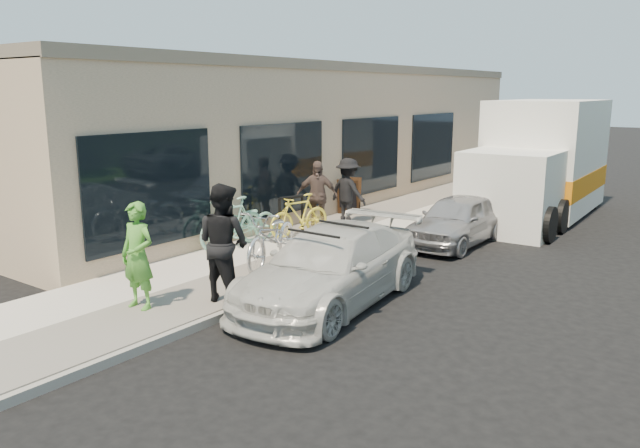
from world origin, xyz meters
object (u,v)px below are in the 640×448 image
Objects in this scene: moving_truck at (540,166)px; bystander_b at (317,196)px; sedan_silver at (457,220)px; bike_rack at (291,212)px; tandem_bike at (273,237)px; man_standing at (223,243)px; sedan_white at (331,267)px; cruiser_bike_a at (232,223)px; cruiser_bike_b at (244,222)px; woman_rider at (138,256)px; sandwich_board at (349,196)px; cruiser_bike_c at (299,215)px; bystander_a at (348,191)px.

bystander_b is (-3.44, -5.78, -0.43)m from moving_truck.
bike_rack is at bearing -145.31° from sedan_silver.
tandem_bike is 2.09m from man_standing.
cruiser_bike_a is at bearing 153.06° from sedan_white.
sedan_silver is at bearing -101.76° from man_standing.
woman_rider is at bearing -61.76° from cruiser_bike_b.
sedan_white is 2.03m from tandem_bike.
sandwich_board is at bearing 98.42° from cruiser_bike_b.
bystander_b is (0.49, 2.02, 0.35)m from cruiser_bike_b.
cruiser_bike_c reaches higher than sandwich_board.
bystander_b is at bearing -156.52° from sedan_silver.
bystander_b is (-0.01, 0.69, 0.36)m from cruiser_bike_c.
bystander_b is (-1.84, 4.95, -0.10)m from man_standing.
bike_rack is 0.53× the size of cruiser_bike_a.
man_standing is (1.94, -4.10, 0.37)m from bike_rack.
sedan_silver is at bearing 48.65° from cruiser_bike_c.
man_standing is at bearing -89.17° from tandem_bike.
bike_rack is 0.56× the size of bystander_b.
sedan_silver is 6.38m from man_standing.
sedan_silver is at bearing -97.87° from moving_truck.
sedan_white is 5.05m from sedan_silver.
sedan_white is at bearing -136.91° from man_standing.
cruiser_bike_c is at bearing 129.31° from sedan_white.
sedan_white is 9.56m from moving_truck.
sedan_white is at bearing -80.93° from bystander_b.
tandem_bike is at bearing -98.68° from bystander_b.
bystander_a is (0.72, -1.12, 0.34)m from sandwich_board.
sandwich_board is 7.62m from man_standing.
moving_truck is at bearing 84.67° from sedan_silver.
bystander_a is at bearing -128.00° from moving_truck.
sandwich_board reaches higher than bike_rack.
sandwich_board is at bearing -49.22° from bystander_a.
bystander_a is (-0.93, 7.14, -0.00)m from woman_rider.
bystander_b is at bearing -70.72° from man_standing.
moving_truck is at bearing 71.91° from woman_rider.
sedan_silver is (3.12, 2.15, -0.16)m from bike_rack.
sedan_silver reaches higher than sandwich_board.
cruiser_bike_c is at bearing 54.23° from bike_rack.
bike_rack is 5.29m from woman_rider.
bystander_b reaches higher than tandem_bike.
bystander_b is (-1.19, 3.00, 0.28)m from tandem_bike.
man_standing is 3.51m from cruiser_bike_a.
sedan_white reaches higher than sandwich_board.
man_standing reaches higher than sedan_white.
woman_rider is at bearing -137.56° from sedan_white.
bike_rack is 1.24m from cruiser_bike_b.
tandem_bike is at bearing -94.50° from sandwich_board.
bystander_a is at bearing 83.81° from cruiser_bike_a.
cruiser_bike_b is at bearing -52.59° from man_standing.
sedan_white is at bearing -81.81° from sandwich_board.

